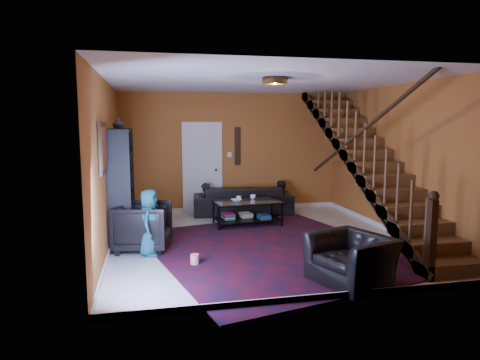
# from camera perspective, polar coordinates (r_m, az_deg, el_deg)

# --- Properties ---
(floor) EXTENTS (5.50, 5.50, 0.00)m
(floor) POSITION_cam_1_polar(r_m,az_deg,el_deg) (7.79, 2.74, -8.02)
(floor) COLOR beige
(floor) RESTS_ON ground
(room) EXTENTS (5.50, 5.50, 5.50)m
(room) POSITION_cam_1_polar(r_m,az_deg,el_deg) (8.84, -7.92, -5.86)
(room) COLOR #A85925
(room) RESTS_ON ground
(staircase) EXTENTS (0.95, 5.02, 3.18)m
(staircase) POSITION_cam_1_polar(r_m,az_deg,el_deg) (8.34, 17.07, 2.46)
(staircase) COLOR brown
(staircase) RESTS_ON floor
(bookshelf) EXTENTS (0.35, 1.80, 2.00)m
(bookshelf) POSITION_cam_1_polar(r_m,az_deg,el_deg) (7.94, -15.39, -0.87)
(bookshelf) COLOR black
(bookshelf) RESTS_ON floor
(door) EXTENTS (0.82, 0.05, 2.05)m
(door) POSITION_cam_1_polar(r_m,az_deg,el_deg) (10.11, -5.04, 1.49)
(door) COLOR silver
(door) RESTS_ON floor
(framed_picture) EXTENTS (0.04, 0.74, 0.74)m
(framed_picture) POSITION_cam_1_polar(r_m,az_deg,el_deg) (6.39, -17.85, 4.12)
(framed_picture) COLOR maroon
(framed_picture) RESTS_ON room
(wall_hanging) EXTENTS (0.14, 0.03, 0.90)m
(wall_hanging) POSITION_cam_1_polar(r_m,az_deg,el_deg) (10.21, -0.33, 4.53)
(wall_hanging) COLOR black
(wall_hanging) RESTS_ON room
(ceiling_fixture) EXTENTS (0.40, 0.40, 0.10)m
(ceiling_fixture) POSITION_cam_1_polar(r_m,az_deg,el_deg) (6.76, 4.68, 13.03)
(ceiling_fixture) COLOR #3F2814
(ceiling_fixture) RESTS_ON room
(rug) EXTENTS (4.62, 5.01, 0.02)m
(rug) POSITION_cam_1_polar(r_m,az_deg,el_deg) (7.23, 4.49, -9.20)
(rug) COLOR #430C16
(rug) RESTS_ON floor
(sofa) EXTENTS (2.35, 1.14, 0.66)m
(sofa) POSITION_cam_1_polar(r_m,az_deg,el_deg) (9.94, 0.38, -2.63)
(sofa) COLOR black
(sofa) RESTS_ON floor
(armchair_left) EXTENTS (1.03, 1.01, 0.80)m
(armchair_left) POSITION_cam_1_polar(r_m,az_deg,el_deg) (7.29, -12.76, -6.05)
(armchair_left) COLOR black
(armchair_left) RESTS_ON floor
(armchair_right) EXTENTS (1.14, 1.21, 0.64)m
(armchair_right) POSITION_cam_1_polar(r_m,az_deg,el_deg) (5.90, 14.63, -10.20)
(armchair_right) COLOR black
(armchair_right) RESTS_ON floor
(person_adult_a) EXTENTS (0.44, 0.29, 1.20)m
(person_adult_a) POSITION_cam_1_polar(r_m,az_deg,el_deg) (9.87, -4.63, -3.80)
(person_adult_a) COLOR black
(person_adult_a) RESTS_ON sofa
(person_adult_b) EXTENTS (0.62, 0.51, 1.20)m
(person_adult_b) POSITION_cam_1_polar(r_m,az_deg,el_deg) (10.25, 5.32, -3.38)
(person_adult_b) COLOR black
(person_adult_b) RESTS_ON sofa
(person_child) EXTENTS (0.46, 0.59, 1.07)m
(person_child) POSITION_cam_1_polar(r_m,az_deg,el_deg) (6.96, -11.99, -5.56)
(person_child) COLOR #1A5E64
(person_child) RESTS_ON armchair_left
(coffee_table) EXTENTS (1.41, 0.90, 0.51)m
(coffee_table) POSITION_cam_1_polar(r_m,az_deg,el_deg) (8.82, 0.92, -4.15)
(coffee_table) COLOR black
(coffee_table) RESTS_ON floor
(cup_a) EXTENTS (0.12, 0.12, 0.09)m
(cup_a) POSITION_cam_1_polar(r_m,az_deg,el_deg) (9.01, 1.73, -2.25)
(cup_a) COLOR #999999
(cup_a) RESTS_ON coffee_table
(cup_b) EXTENTS (0.12, 0.12, 0.10)m
(cup_b) POSITION_cam_1_polar(r_m,az_deg,el_deg) (8.77, -0.17, -2.49)
(cup_b) COLOR #999999
(cup_b) RESTS_ON coffee_table
(bowl) EXTENTS (0.26, 0.26, 0.05)m
(bowl) POSITION_cam_1_polar(r_m,az_deg,el_deg) (8.71, -0.48, -2.72)
(bowl) COLOR #999999
(bowl) RESTS_ON coffee_table
(vase) EXTENTS (0.18, 0.18, 0.19)m
(vase) POSITION_cam_1_polar(r_m,az_deg,el_deg) (7.36, -15.92, 7.30)
(vase) COLOR #999999
(vase) RESTS_ON bookshelf
(popcorn_bucket) EXTENTS (0.15, 0.15, 0.15)m
(popcorn_bucket) POSITION_cam_1_polar(r_m,az_deg,el_deg) (6.48, -6.05, -10.45)
(popcorn_bucket) COLOR red
(popcorn_bucket) RESTS_ON rug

